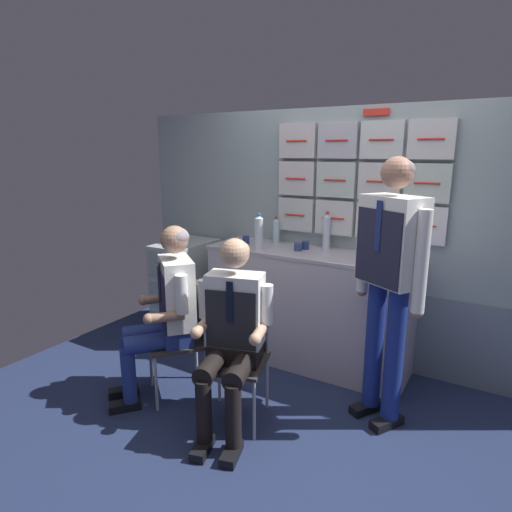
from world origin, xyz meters
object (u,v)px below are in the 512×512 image
(crew_member_right, at_px, (232,328))
(crew_member_standing, at_px, (390,268))
(water_bottle_blue_cap, at_px, (327,231))
(service_trolley, at_px, (187,286))
(coffee_cup_white, at_px, (298,246))
(crew_member_left, at_px, (166,305))
(folding_chair_right, at_px, (239,344))
(folding_chair_left, at_px, (189,329))
(snack_banana, at_px, (376,260))

(crew_member_right, distance_m, crew_member_standing, 1.08)
(water_bottle_blue_cap, bearing_deg, crew_member_right, -95.22)
(service_trolley, xyz_separation_m, water_bottle_blue_cap, (1.33, 0.26, 0.63))
(crew_member_standing, relative_size, coffee_cup_white, 25.94)
(crew_member_left, bearing_deg, folding_chair_right, 8.96)
(crew_member_right, bearing_deg, folding_chair_left, 160.33)
(service_trolley, relative_size, snack_banana, 5.50)
(folding_chair_left, xyz_separation_m, folding_chair_right, (0.47, -0.03, 0.00))
(folding_chair_left, height_order, crew_member_standing, crew_member_standing)
(water_bottle_blue_cap, relative_size, snack_banana, 1.82)
(crew_member_right, bearing_deg, folding_chair_right, 106.52)
(folding_chair_left, distance_m, coffee_cup_white, 1.12)
(folding_chair_left, bearing_deg, coffee_cup_white, 62.59)
(service_trolley, bearing_deg, crew_member_standing, -11.50)
(crew_member_right, bearing_deg, water_bottle_blue_cap, 84.78)
(crew_member_standing, distance_m, coffee_cup_white, 1.00)
(crew_member_left, xyz_separation_m, folding_chair_right, (0.57, 0.09, -0.20))
(service_trolley, xyz_separation_m, snack_banana, (1.84, 0.01, 0.50))
(service_trolley, xyz_separation_m, folding_chair_right, (1.17, -0.85, 0.01))
(folding_chair_left, bearing_deg, snack_banana, 35.97)
(crew_member_left, relative_size, folding_chair_right, 1.55)
(folding_chair_right, distance_m, crew_member_right, 0.24)
(folding_chair_right, height_order, coffee_cup_white, coffee_cup_white)
(service_trolley, relative_size, folding_chair_right, 1.13)
(crew_member_left, xyz_separation_m, snack_banana, (1.23, 0.94, 0.29))
(coffee_cup_white, relative_size, snack_banana, 0.40)
(crew_member_left, distance_m, coffee_cup_white, 1.19)
(folding_chair_left, relative_size, coffee_cup_white, 12.23)
(crew_member_right, distance_m, water_bottle_blue_cap, 1.34)
(folding_chair_left, distance_m, crew_member_standing, 1.50)
(folding_chair_right, xyz_separation_m, crew_member_standing, (0.87, 0.43, 0.56))
(folding_chair_right, bearing_deg, crew_member_left, -171.04)
(folding_chair_left, xyz_separation_m, coffee_cup_white, (0.46, 0.88, 0.51))
(crew_member_standing, bearing_deg, folding_chair_left, -163.33)
(folding_chair_left, height_order, coffee_cup_white, coffee_cup_white)
(snack_banana, bearing_deg, crew_member_right, -121.69)
(crew_member_right, height_order, water_bottle_blue_cap, water_bottle_blue_cap)
(service_trolley, height_order, folding_chair_right, service_trolley)
(crew_member_left, distance_m, crew_member_standing, 1.57)
(water_bottle_blue_cap, height_order, coffee_cup_white, water_bottle_blue_cap)
(snack_banana, bearing_deg, folding_chair_left, -144.03)
(folding_chair_left, relative_size, crew_member_left, 0.65)
(folding_chair_right, xyz_separation_m, snack_banana, (0.67, 0.85, 0.50))
(crew_member_standing, bearing_deg, water_bottle_blue_cap, 136.17)
(folding_chair_right, relative_size, snack_banana, 4.85)
(service_trolley, height_order, snack_banana, snack_banana)
(crew_member_left, relative_size, coffee_cup_white, 18.95)
(service_trolley, relative_size, water_bottle_blue_cap, 3.01)
(service_trolley, height_order, coffee_cup_white, coffee_cup_white)
(service_trolley, height_order, crew_member_left, crew_member_left)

